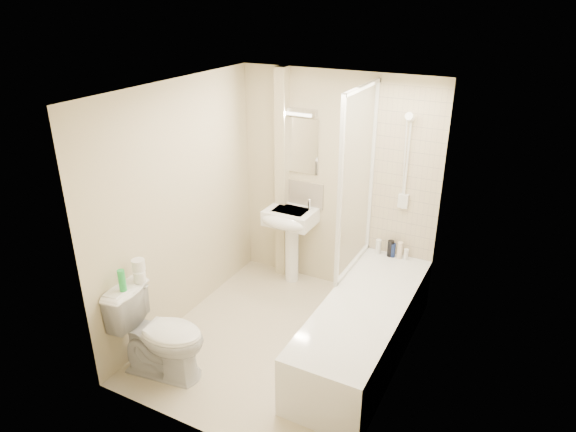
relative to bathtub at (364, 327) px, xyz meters
The scene contains 24 objects.
floor 0.83m from the bathtub, 165.07° to the right, with size 2.50×2.50×0.00m, color beige.
wall_back 1.58m from the bathtub, 125.54° to the left, with size 2.20×0.02×2.40m, color beige.
wall_left 2.07m from the bathtub, behind, with size 0.02×2.50×2.40m, color beige.
wall_right 1.00m from the bathtub, 29.74° to the right, with size 0.02×2.50×2.40m, color beige.
ceiling 2.25m from the bathtub, 165.07° to the right, with size 2.20×2.50×0.02m, color white.
tile_back 1.54m from the bathtub, 90.00° to the left, with size 0.70×0.01×1.75m, color beige.
tile_right 1.19m from the bathtub, ahead, with size 0.01×2.10×1.75m, color beige.
pipe_boxing 1.92m from the bathtub, 144.15° to the left, with size 0.12×0.12×2.40m, color beige.
splashback 1.74m from the bathtub, 138.82° to the left, with size 0.60×0.01×0.30m, color beige.
mirror 2.04m from the bathtub, 138.88° to the left, with size 0.46×0.01×0.60m, color white.
strip_light 2.28m from the bathtub, 139.51° to the left, with size 0.42×0.07×0.07m, color silver.
bathtub is the anchor object (origin of this frame).
shower_screen 1.35m from the bathtub, 120.33° to the left, with size 0.04×0.92×1.80m.
shower_fixture 1.60m from the bathtub, 90.10° to the left, with size 0.10×0.16×0.99m.
pedestal_sink 1.50m from the bathtub, 145.62° to the left, with size 0.53×0.49×1.03m.
bottle_white_a 1.04m from the bathtub, 102.02° to the left, with size 0.06×0.06×0.16m, color white.
bottle_black_b 1.02m from the bathtub, 94.34° to the left, with size 0.07×0.07×0.18m, color black.
bottle_blue 1.02m from the bathtub, 92.86° to the left, with size 0.06×0.06×0.15m, color navy.
bottle_cream 1.02m from the bathtub, 88.46° to the left, with size 0.05×0.05×0.18m, color beige.
bottle_white_b 1.02m from the bathtub, 84.37° to the left, with size 0.05×0.05×0.12m, color white.
toilet 1.81m from the bathtub, 144.46° to the right, with size 0.85×0.56×0.82m, color white.
toilet_roll_lower 2.05m from the bathtub, 150.68° to the right, with size 0.11×0.11×0.09m, color white.
toilet_roll_upper 2.08m from the bathtub, 151.31° to the right, with size 0.11×0.11×0.10m, color white.
green_bottle 2.17m from the bathtub, 146.57° to the right, with size 0.06×0.06×0.19m, color green.
Camera 1 is at (1.92, -3.56, 3.11)m, focal length 32.00 mm.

